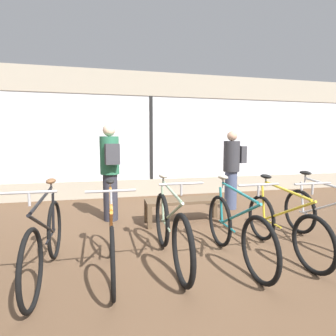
{
  "coord_description": "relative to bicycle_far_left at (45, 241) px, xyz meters",
  "views": [
    {
      "loc": [
        -1.11,
        -3.27,
        1.49
      ],
      "look_at": [
        0.0,
        1.56,
        0.95
      ],
      "focal_mm": 28.0,
      "sensor_mm": 36.0,
      "label": 1
    }
  ],
  "objects": [
    {
      "name": "bicycle_right",
      "position": [
        2.88,
        -0.04,
        -0.03
      ],
      "size": [
        0.46,
        1.69,
        1.01
      ],
      "color": "black",
      "rests_on": "ground_plane"
    },
    {
      "name": "bicycle_left",
      "position": [
        0.7,
        -0.02,
        -0.01
      ],
      "size": [
        0.46,
        1.68,
        1.02
      ],
      "color": "black",
      "rests_on": "ground_plane"
    },
    {
      "name": "bicycle_center_left",
      "position": [
        1.4,
        0.05,
        0.0
      ],
      "size": [
        0.46,
        1.78,
        1.06
      ],
      "color": "black",
      "rests_on": "ground_plane"
    },
    {
      "name": "customer_by_window",
      "position": [
        0.71,
        1.91,
        0.56
      ],
      "size": [
        0.4,
        0.53,
        1.77
      ],
      "color": "#2D2D38",
      "rests_on": "ground_plane"
    },
    {
      "name": "shop_back_wall",
      "position": [
        1.79,
        3.86,
        1.24
      ],
      "size": [
        12.0,
        0.08,
        3.2
      ],
      "color": "#B2A893",
      "rests_on": "ground_plane"
    },
    {
      "name": "customer_near_rack",
      "position": [
        3.26,
        2.17,
        0.5
      ],
      "size": [
        0.53,
        0.4,
        1.67
      ],
      "color": "#424C6B",
      "rests_on": "ground_plane"
    },
    {
      "name": "ground_plane",
      "position": [
        1.79,
        0.34,
        -0.4
      ],
      "size": [
        24.0,
        24.0,
        0.0
      ],
      "primitive_type": "plane",
      "color": "brown"
    },
    {
      "name": "bicycle_far_right",
      "position": [
        3.63,
        0.05,
        -0.02
      ],
      "size": [
        0.46,
        1.76,
        1.03
      ],
      "color": "black",
      "rests_on": "ground_plane"
    },
    {
      "name": "display_bench",
      "position": [
        1.99,
        1.47,
        -0.05
      ],
      "size": [
        1.4,
        0.44,
        0.43
      ],
      "color": "brown",
      "rests_on": "ground_plane"
    },
    {
      "name": "bicycle_far_left",
      "position": [
        0.0,
        0.0,
        0.0
      ],
      "size": [
        0.46,
        1.77,
        1.04
      ],
      "color": "black",
      "rests_on": "ground_plane"
    },
    {
      "name": "bicycle_center_right",
      "position": [
        2.18,
        -0.1,
        -0.01
      ],
      "size": [
        0.46,
        1.7,
        1.04
      ],
      "color": "black",
      "rests_on": "ground_plane"
    }
  ]
}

